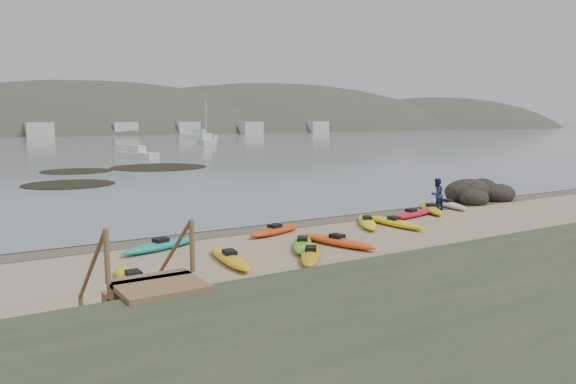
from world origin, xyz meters
TOP-DOWN VIEW (x-y plane):
  - ground at (0.00, 0.00)m, footprint 600.00×600.00m
  - wet_sand at (0.00, -0.30)m, footprint 60.00×60.00m
  - stairs at (-11.00, -11.62)m, footprint 1.50×2.70m
  - kayaks at (0.24, -3.56)m, footprint 20.88×9.03m
  - person_east at (8.87, -1.21)m, footprint 0.92×0.75m
  - rock_cluster at (14.03, 0.22)m, footprint 5.08×3.70m
  - kelp_mats at (0.37, 30.34)m, footprint 19.24×19.49m
  - moored_boats at (5.35, 83.92)m, footprint 90.55×67.79m
  - far_hills at (39.38, 193.97)m, footprint 550.00×135.00m
  - far_town at (6.00, 145.00)m, footprint 199.00×5.00m

SIDE VIEW (x-z plane):
  - far_hills at x=39.38m, z-range -55.93..24.07m
  - ground at x=0.00m, z-range 0.00..0.00m
  - wet_sand at x=0.00m, z-range 0.00..0.00m
  - kelp_mats at x=0.37m, z-range 0.01..0.05m
  - kayaks at x=0.24m, z-range 0.00..0.34m
  - rock_cluster at x=14.03m, z-range -0.59..1.02m
  - moored_boats at x=5.35m, z-range -0.06..1.21m
  - person_east at x=8.87m, z-range 0.00..1.78m
  - stairs at x=-11.00m, z-range 0.00..2.10m
  - far_town at x=6.00m, z-range 0.00..4.00m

